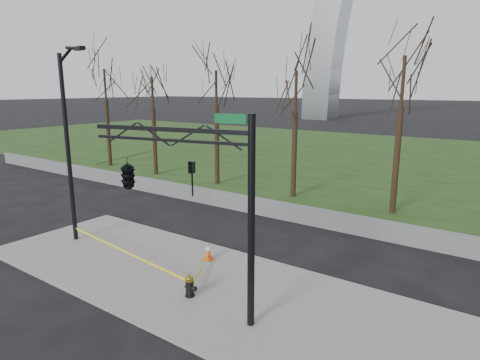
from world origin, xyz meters
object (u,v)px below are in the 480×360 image
Objects in this scene: fire_hydrant at (190,286)px; street_light at (69,136)px; traffic_signal_mast at (149,175)px; traffic_cone at (208,252)px.

fire_hydrant is 8.57m from street_light.
traffic_signal_mast is (-0.69, -0.86, 3.70)m from fire_hydrant.
traffic_cone is 0.11× the size of traffic_signal_mast.
traffic_signal_mast is (0.69, -3.45, 3.72)m from traffic_cone.
traffic_signal_mast is at bearing -78.66° from traffic_cone.
traffic_signal_mast is (6.70, -1.74, -0.55)m from street_light.
fire_hydrant is 3.86m from traffic_signal_mast.
street_light is at bearing 169.11° from fire_hydrant.
traffic_cone is at bearing 27.14° from street_light.
fire_hydrant is at bearing 39.42° from traffic_signal_mast.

